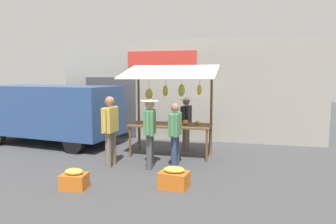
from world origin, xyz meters
TOP-DOWN VIEW (x-y plane):
  - ground_plane at (0.00, 0.00)m, footprint 40.00×40.00m
  - street_backdrop at (0.06, -2.20)m, footprint 9.00×0.30m
  - market_stall at (0.00, -0.03)m, footprint 2.50×1.46m
  - vendor_with_sunhat at (-0.29, -0.75)m, footprint 0.40×0.67m
  - shopper_with_shopping_bag at (-0.34, 0.96)m, footprint 0.24×0.67m
  - shopper_in_striped_shirt at (0.21, 1.22)m, footprint 0.43×0.70m
  - shopper_in_grey_tee at (1.20, 1.28)m, footprint 0.23×0.72m
  - parked_van at (4.27, -0.59)m, footprint 4.59×2.36m
  - produce_crate_near at (-0.63, 2.35)m, footprint 0.61×0.48m
  - produce_crate_side at (1.24, 2.89)m, footprint 0.52×0.41m

SIDE VIEW (x-z plane):
  - ground_plane at x=0.00m, z-range 0.00..0.00m
  - produce_crate_side at x=1.24m, z-range -0.02..0.39m
  - produce_crate_near at x=-0.63m, z-range -0.02..0.41m
  - shopper_with_shopping_bag at x=-0.34m, z-range 0.11..1.66m
  - vendor_with_sunhat at x=-0.29m, z-range 0.13..1.68m
  - shopper_in_striped_shirt at x=0.21m, z-range 0.15..1.81m
  - shopper_in_grey_tee at x=1.20m, z-range 0.14..1.85m
  - parked_van at x=4.27m, z-range 0.18..2.06m
  - market_stall at x=0.00m, z-range 0.31..2.80m
  - street_backdrop at x=0.06m, z-range 0.00..3.40m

